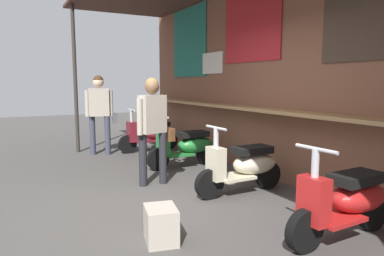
% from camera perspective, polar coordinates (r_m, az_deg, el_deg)
% --- Properties ---
extents(ground_plane, '(27.43, 27.43, 0.00)m').
position_cam_1_polar(ground_plane, '(4.56, -2.81, -12.35)').
color(ground_plane, '#474442').
extents(market_stall_facade, '(9.79, 2.68, 3.44)m').
position_cam_1_polar(market_stall_facade, '(5.36, 15.29, 11.32)').
color(market_stall_facade, brown).
rests_on(market_stall_facade, ground_plane).
extents(scooter_maroon, '(0.46, 1.40, 0.97)m').
position_cam_1_polar(scooter_maroon, '(7.97, -6.51, -0.95)').
color(scooter_maroon, maroon).
rests_on(scooter_maroon, ground_plane).
extents(scooter_green, '(0.46, 1.40, 0.97)m').
position_cam_1_polar(scooter_green, '(6.42, -0.78, -2.92)').
color(scooter_green, '#237533').
rests_on(scooter_green, ground_plane).
extents(scooter_cream, '(0.46, 1.40, 0.97)m').
position_cam_1_polar(scooter_cream, '(4.98, 8.61, -6.06)').
color(scooter_cream, beige).
rests_on(scooter_cream, ground_plane).
extents(scooter_red, '(0.46, 1.40, 0.97)m').
position_cam_1_polar(scooter_red, '(3.83, 23.97, -10.73)').
color(scooter_red, red).
rests_on(scooter_red, ground_plane).
extents(shopper_with_handbag, '(0.34, 0.67, 1.69)m').
position_cam_1_polar(shopper_with_handbag, '(7.69, -14.76, 3.38)').
color(shopper_with_handbag, '#383D4C').
rests_on(shopper_with_handbag, ground_plane).
extents(shopper_browsing, '(0.41, 0.64, 1.61)m').
position_cam_1_polar(shopper_browsing, '(5.25, -6.31, 1.15)').
color(shopper_browsing, '#232328').
rests_on(shopper_browsing, ground_plane).
extents(merchandise_crate, '(0.43, 0.37, 0.35)m').
position_cam_1_polar(merchandise_crate, '(3.52, -5.07, -15.43)').
color(merchandise_crate, '#B2A899').
rests_on(merchandise_crate, ground_plane).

